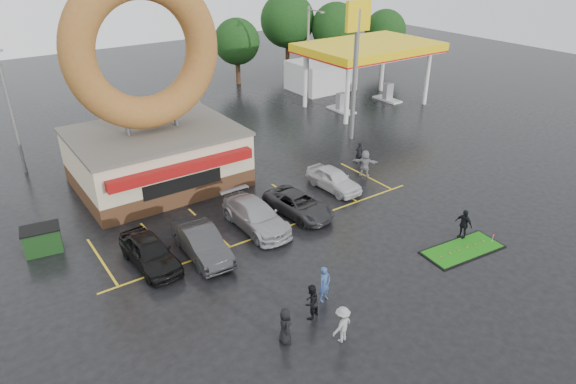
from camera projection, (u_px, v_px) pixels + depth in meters
ground at (314, 258)px, 26.25m from camera, size 120.00×120.00×0.00m
donut_shop at (152, 119)px, 32.21m from camera, size 10.20×8.70×13.50m
gas_station at (347, 61)px, 50.13m from camera, size 12.30×13.65×5.90m
shell_sign at (357, 46)px, 38.35m from camera, size 2.20×0.36×10.60m
streetlight_left at (9, 106)px, 33.58m from camera, size 0.40×2.21×9.00m
streetlight_mid at (197, 73)px, 41.46m from camera, size 0.40×2.21×9.00m
streetlight_right at (308, 53)px, 48.31m from camera, size 0.40×2.21×9.00m
tree_far_a at (336, 27)px, 59.16m from camera, size 5.60×5.60×8.00m
tree_far_b at (385, 31)px, 61.05m from camera, size 4.90×4.90×7.00m
tree_far_c at (287, 20)px, 59.75m from camera, size 6.30×6.30×9.00m
tree_far_d at (237, 42)px, 54.79m from camera, size 4.90×4.90×7.00m
car_black at (150, 252)px, 25.40m from camera, size 2.05×4.57×1.53m
car_dgrey at (202, 243)px, 26.15m from camera, size 1.85×4.75×1.54m
car_silver at (256, 216)px, 28.69m from camera, size 2.15×5.22×1.51m
car_grey at (299, 204)px, 30.11m from camera, size 2.70×4.87×1.29m
car_white at (334, 179)px, 33.07m from camera, size 1.82×4.21×1.41m
person_blue at (325, 284)px, 22.89m from camera, size 0.70×0.53×1.75m
person_blackjkt at (311, 302)px, 21.87m from camera, size 0.96×0.86×1.64m
person_hoodie at (342, 324)px, 20.61m from camera, size 1.17×0.82×1.64m
person_bystander at (285, 326)px, 20.55m from camera, size 0.73×0.91×1.62m
person_cameraman at (464, 224)px, 27.65m from camera, size 0.49×1.03×1.71m
person_walker_near at (365, 163)px, 34.76m from camera, size 1.57×1.65×1.87m
person_walker_far at (359, 153)px, 36.74m from camera, size 0.67×0.52×1.62m
dumpster at (42, 240)px, 26.59m from camera, size 1.96×1.46×1.30m
putting_green at (463, 249)px, 26.93m from camera, size 4.65×2.37×0.56m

